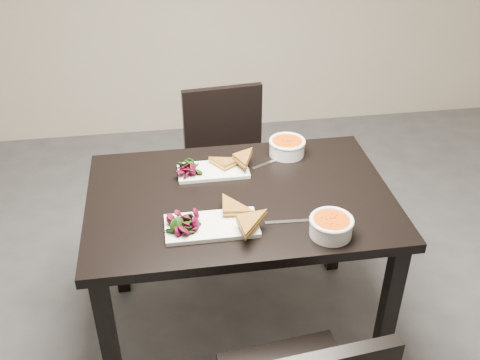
{
  "coord_description": "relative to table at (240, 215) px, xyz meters",
  "views": [
    {
      "loc": [
        -0.16,
        -1.3,
        1.99
      ],
      "look_at": [
        0.11,
        0.47,
        0.82
      ],
      "focal_mm": 41.41,
      "sensor_mm": 36.0,
      "label": 1
    }
  ],
  "objects": [
    {
      "name": "table",
      "position": [
        0.0,
        0.0,
        0.0
      ],
      "size": [
        1.2,
        0.8,
        0.75
      ],
      "color": "black",
      "rests_on": "ground"
    },
    {
      "name": "plate_far",
      "position": [
        -0.09,
        0.18,
        0.11
      ],
      "size": [
        0.29,
        0.15,
        0.01
      ],
      "primitive_type": "cube",
      "color": "white",
      "rests_on": "table"
    },
    {
      "name": "cutlery_near",
      "position": [
        0.15,
        -0.2,
        0.1
      ],
      "size": [
        0.18,
        0.03,
        0.0
      ],
      "primitive_type": "cube",
      "rotation": [
        0.0,
        0.0,
        -0.05
      ],
      "color": "silver",
      "rests_on": "table"
    },
    {
      "name": "soup_bowl_far",
      "position": [
        0.25,
        0.28,
        0.14
      ],
      "size": [
        0.16,
        0.16,
        0.07
      ],
      "color": "white",
      "rests_on": "table"
    },
    {
      "name": "cutlery_far",
      "position": [
        0.16,
        0.22,
        0.1
      ],
      "size": [
        0.17,
        0.1,
        0.0
      ],
      "primitive_type": "cube",
      "rotation": [
        0.0,
        0.0,
        0.46
      ],
      "color": "silver",
      "rests_on": "table"
    },
    {
      "name": "sandwich_near",
      "position": [
        -0.07,
        -0.18,
        0.14
      ],
      "size": [
        0.18,
        0.15,
        0.05
      ],
      "primitive_type": null,
      "rotation": [
        0.0,
        0.0,
        -0.12
      ],
      "color": "#AE7024",
      "rests_on": "plate_near"
    },
    {
      "name": "salad_far",
      "position": [
        -0.19,
        0.18,
        0.13
      ],
      "size": [
        0.09,
        0.08,
        0.04
      ],
      "primitive_type": null,
      "color": "black",
      "rests_on": "plate_far"
    },
    {
      "name": "sandwich_far",
      "position": [
        -0.02,
        0.17,
        0.14
      ],
      "size": [
        0.18,
        0.17,
        0.05
      ],
      "primitive_type": null,
      "rotation": [
        0.0,
        0.0,
        0.59
      ],
      "color": "#AE7024",
      "rests_on": "plate_far"
    },
    {
      "name": "plate_near",
      "position": [
        -0.13,
        -0.19,
        0.11
      ],
      "size": [
        0.34,
        0.17,
        0.02
      ],
      "primitive_type": "cube",
      "color": "white",
      "rests_on": "table"
    },
    {
      "name": "soup_bowl_near",
      "position": [
        0.28,
        -0.29,
        0.14
      ],
      "size": [
        0.16,
        0.16,
        0.07
      ],
      "color": "white",
      "rests_on": "table"
    },
    {
      "name": "chair_far",
      "position": [
        0.04,
        0.71,
        -0.17
      ],
      "size": [
        0.46,
        0.46,
        0.85
      ],
      "rotation": [
        0.0,
        0.0,
        0.1
      ],
      "color": "black",
      "rests_on": "ground"
    },
    {
      "name": "salad_near",
      "position": [
        -0.23,
        -0.19,
        0.14
      ],
      "size": [
        0.11,
        0.09,
        0.05
      ],
      "primitive_type": null,
      "color": "black",
      "rests_on": "plate_near"
    }
  ]
}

